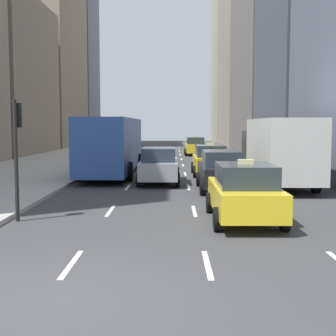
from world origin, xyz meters
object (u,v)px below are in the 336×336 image
Objects in this scene: sedan_black_near at (159,165)px; box_truck at (278,150)px; taxi_lead at (195,146)px; city_bus at (113,144)px; sedan_silver_behind at (221,170)px; traffic_light_pole at (16,140)px; taxi_third at (244,192)px; taxi_second at (210,160)px.

box_truck is (5.60, -0.99, 0.81)m from sedan_black_near.
taxi_lead reaches higher than sedan_black_near.
taxi_lead is 0.38× the size of city_bus.
box_truck is (2.80, 1.55, 0.81)m from sedan_silver_behind.
traffic_light_pole is at bearing -113.52° from sedan_black_near.
taxi_third is 0.92× the size of sedan_silver_behind.
sedan_silver_behind is at bearing -90.00° from taxi_second.
box_truck is at bearing 29.03° from sedan_silver_behind.
city_bus reaches higher than taxi_third.
taxi_second is 6.36m from sedan_silver_behind.
taxi_second is 5.62m from box_truck.
box_truck is (2.80, -4.81, 0.83)m from taxi_second.
sedan_black_near is (-2.80, -21.78, 0.02)m from taxi_lead.
sedan_silver_behind is (0.00, -24.33, 0.02)m from taxi_lead.
sedan_black_near is at bearing 107.03° from taxi_third.
box_truck is at bearing -31.52° from city_bus.
sedan_black_near is 0.40× the size of city_bus.
box_truck reaches higher than taxi_second.
taxi_lead is 18.51m from city_bus.
taxi_lead is at bearing 90.00° from taxi_second.
taxi_third is 6.59m from sedan_silver_behind.
taxi_third is 0.38× the size of city_bus.
taxi_third is at bearing -67.13° from city_bus.
taxi_second is at bearing 53.70° from sedan_black_near.
taxi_lead and taxi_second have the same top height.
taxi_lead is 24.33m from sedan_silver_behind.
taxi_second is (0.00, -17.97, 0.00)m from taxi_lead.
taxi_second is 1.22× the size of traffic_light_pole.
taxi_second is at bearing -3.60° from city_bus.
taxi_third is 6.92m from traffic_light_pole.
city_bus reaches higher than taxi_second.
sedan_silver_behind is (0.00, -6.36, 0.02)m from taxi_second.
taxi_second is 0.38× the size of city_bus.
traffic_light_pole reaches higher than sedan_silver_behind.
city_bus reaches higher than sedan_silver_behind.
taxi_second is at bearing -90.00° from taxi_lead.
box_truck reaches higher than taxi_lead.
taxi_lead is 1.00× the size of taxi_second.
taxi_second is at bearing 90.00° from sedan_silver_behind.
sedan_silver_behind is at bearing 44.04° from traffic_light_pole.
box_truck reaches higher than sedan_black_near.
traffic_light_pole reaches higher than sedan_black_near.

